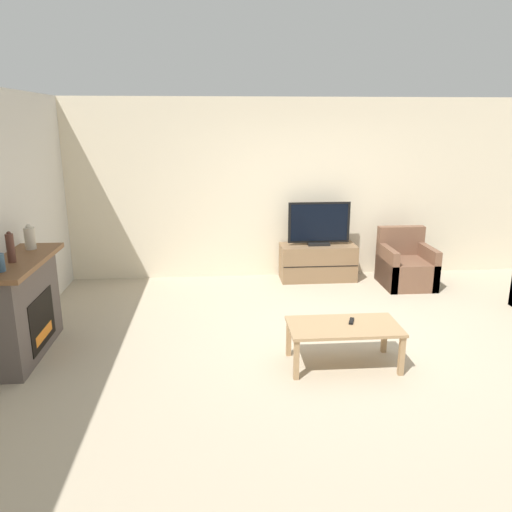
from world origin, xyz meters
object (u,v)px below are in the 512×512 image
object	(u,v)px
remote	(351,321)
coffee_table	(344,330)
mantel_vase_centre_left	(10,248)
armchair	(405,267)
tv	(319,225)
fireplace	(21,307)
tv_stand	(318,262)
mantel_vase_right	(30,238)

from	to	relation	value
remote	coffee_table	bearing A→B (deg)	-122.25
mantel_vase_centre_left	armchair	world-z (taller)	mantel_vase_centre_left
armchair	remote	bearing A→B (deg)	-121.92
tv	mantel_vase_centre_left	bearing A→B (deg)	-146.06
fireplace	tv	bearing A→B (deg)	32.64
tv_stand	tv	size ratio (longest dim) A/B	1.22
mantel_vase_centre_left	remote	distance (m)	3.41
mantel_vase_right	armchair	bearing A→B (deg)	17.30
mantel_vase_centre_left	tv	size ratio (longest dim) A/B	0.33
mantel_vase_centre_left	coffee_table	bearing A→B (deg)	-7.06
mantel_vase_centre_left	armchair	bearing A→B (deg)	22.80
coffee_table	mantel_vase_right	bearing A→B (deg)	164.08
mantel_vase_right	coffee_table	bearing A→B (deg)	-15.92
remote	tv_stand	bearing A→B (deg)	106.26
tv	tv_stand	bearing A→B (deg)	90.00
fireplace	tv	xyz separation A→B (m)	(3.54, 2.27, 0.33)
armchair	coffee_table	distance (m)	2.86
coffee_table	tv	bearing A→B (deg)	83.66
coffee_table	remote	size ratio (longest dim) A/B	7.08
fireplace	coffee_table	distance (m)	3.28
mantel_vase_right	remote	xyz separation A→B (m)	(3.31, -0.85, -0.72)
mantel_vase_right	armchair	xyz separation A→B (m)	(4.77, 1.48, -0.88)
mantel_vase_right	remote	size ratio (longest dim) A/B	1.76
fireplace	mantel_vase_right	xyz separation A→B (m)	(0.02, 0.42, 0.63)
mantel_vase_centre_left	armchair	distance (m)	5.25
tv	armchair	world-z (taller)	tv
tv	remote	world-z (taller)	tv
armchair	mantel_vase_right	bearing A→B (deg)	-162.70
mantel_vase_right	remote	world-z (taller)	mantel_vase_right
tv	armchair	bearing A→B (deg)	-16.65
coffee_table	tv_stand	bearing A→B (deg)	83.67
remote	fireplace	bearing A→B (deg)	-166.61
tv_stand	tv	xyz separation A→B (m)	(-0.00, -0.00, 0.58)
mantel_vase_right	coffee_table	world-z (taller)	mantel_vase_right
armchair	coffee_table	xyz separation A→B (m)	(-1.55, -2.40, 0.10)
tv_stand	armchair	distance (m)	1.29
fireplace	remote	bearing A→B (deg)	-7.40
tv	armchair	size ratio (longest dim) A/B	1.12
armchair	coffee_table	size ratio (longest dim) A/B	0.76
armchair	remote	world-z (taller)	armchair
tv_stand	coffee_table	xyz separation A→B (m)	(-0.31, -2.77, 0.10)
tv	remote	size ratio (longest dim) A/B	6.04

